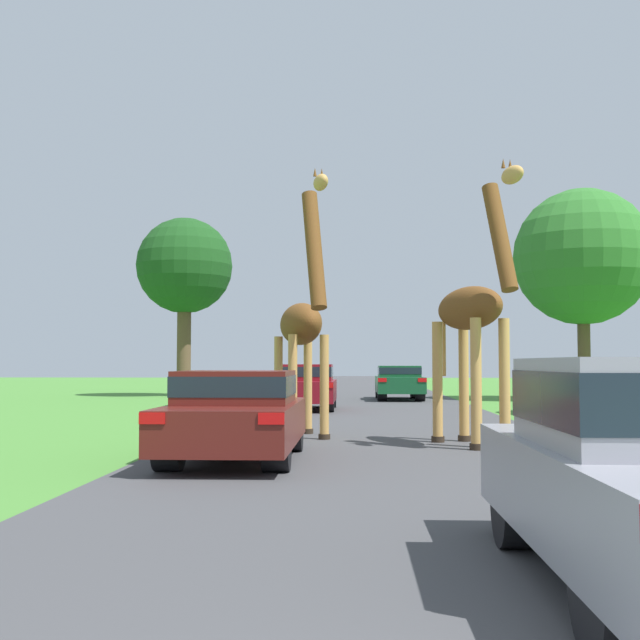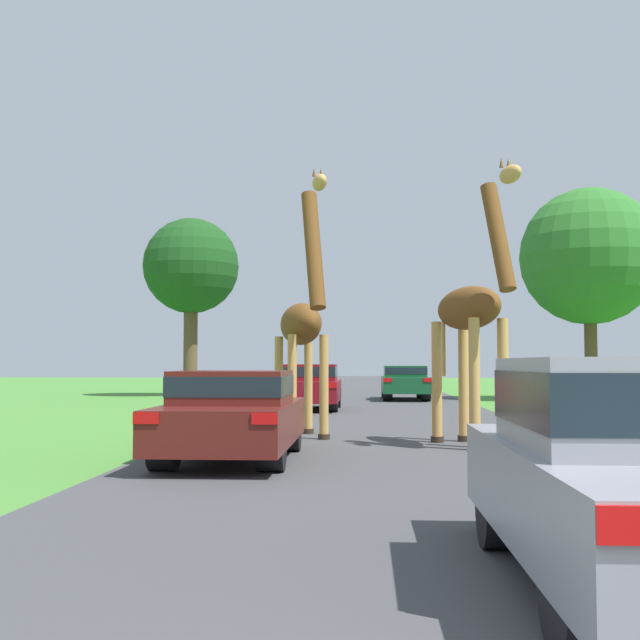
{
  "view_description": "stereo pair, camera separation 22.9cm",
  "coord_description": "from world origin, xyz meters",
  "px_view_note": "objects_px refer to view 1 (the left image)",
  "views": [
    {
      "loc": [
        -0.39,
        -1.63,
        1.47
      ],
      "look_at": [
        -1.1,
        14.47,
        2.34
      ],
      "focal_mm": 45.0,
      "sensor_mm": 36.0,
      "label": 1
    },
    {
      "loc": [
        -0.17,
        -1.62,
        1.47
      ],
      "look_at": [
        -1.1,
        14.47,
        2.34
      ],
      "focal_mm": 45.0,
      "sensor_mm": 36.0,
      "label": 2
    }
  ],
  "objects_px": {
    "giraffe_near_road": "(303,323)",
    "sign_post": "(592,381)",
    "car_far_ahead": "(236,412)",
    "tree_centre_back": "(185,267)",
    "car_queue_right": "(399,381)",
    "car_queue_left": "(305,385)",
    "giraffe_companion": "(473,316)",
    "tree_right_cluster": "(582,257)"
  },
  "relations": [
    {
      "from": "car_queue_right",
      "to": "tree_right_cluster",
      "type": "xyz_separation_m",
      "value": [
        7.31,
        -0.38,
        4.95
      ]
    },
    {
      "from": "car_queue_right",
      "to": "tree_centre_back",
      "type": "bearing_deg",
      "value": 163.16
    },
    {
      "from": "car_queue_right",
      "to": "tree_right_cluster",
      "type": "relative_size",
      "value": 0.53
    },
    {
      "from": "car_queue_left",
      "to": "tree_centre_back",
      "type": "height_order",
      "value": "tree_centre_back"
    },
    {
      "from": "car_queue_left",
      "to": "car_far_ahead",
      "type": "xyz_separation_m",
      "value": [
        -0.21,
        -13.29,
        -0.04
      ]
    },
    {
      "from": "car_queue_left",
      "to": "tree_right_cluster",
      "type": "bearing_deg",
      "value": 32.32
    },
    {
      "from": "giraffe_companion",
      "to": "tree_right_cluster",
      "type": "relative_size",
      "value": 0.58
    },
    {
      "from": "tree_right_cluster",
      "to": "sign_post",
      "type": "bearing_deg",
      "value": -105.14
    },
    {
      "from": "giraffe_companion",
      "to": "tree_right_cluster",
      "type": "bearing_deg",
      "value": -132.85
    },
    {
      "from": "giraffe_companion",
      "to": "tree_right_cluster",
      "type": "xyz_separation_m",
      "value": [
        6.98,
        17.81,
        3.38
      ]
    },
    {
      "from": "giraffe_near_road",
      "to": "car_far_ahead",
      "type": "xyz_separation_m",
      "value": [
        -0.76,
        -3.75,
        -1.56
      ]
    },
    {
      "from": "giraffe_near_road",
      "to": "sign_post",
      "type": "bearing_deg",
      "value": 179.44
    },
    {
      "from": "giraffe_near_road",
      "to": "car_queue_right",
      "type": "relative_size",
      "value": 1.14
    },
    {
      "from": "car_queue_left",
      "to": "car_queue_right",
      "type": "bearing_deg",
      "value": 64.71
    },
    {
      "from": "car_far_ahead",
      "to": "sign_post",
      "type": "height_order",
      "value": "sign_post"
    },
    {
      "from": "tree_centre_back",
      "to": "sign_post",
      "type": "relative_size",
      "value": 5.19
    },
    {
      "from": "car_queue_right",
      "to": "car_far_ahead",
      "type": "height_order",
      "value": "car_queue_right"
    },
    {
      "from": "giraffe_near_road",
      "to": "car_queue_left",
      "type": "relative_size",
      "value": 1.23
    },
    {
      "from": "car_queue_left",
      "to": "tree_right_cluster",
      "type": "height_order",
      "value": "tree_right_cluster"
    },
    {
      "from": "giraffe_near_road",
      "to": "car_far_ahead",
      "type": "bearing_deg",
      "value": 60.82
    },
    {
      "from": "car_queue_right",
      "to": "tree_centre_back",
      "type": "relative_size",
      "value": 0.56
    },
    {
      "from": "car_queue_left",
      "to": "sign_post",
      "type": "relative_size",
      "value": 2.71
    },
    {
      "from": "giraffe_companion",
      "to": "car_queue_right",
      "type": "distance_m",
      "value": 18.26
    },
    {
      "from": "car_far_ahead",
      "to": "giraffe_near_road",
      "type": "bearing_deg",
      "value": 78.49
    },
    {
      "from": "giraffe_near_road",
      "to": "car_queue_left",
      "type": "xyz_separation_m",
      "value": [
        -0.55,
        9.53,
        -1.51
      ]
    },
    {
      "from": "tree_right_cluster",
      "to": "car_queue_left",
      "type": "bearing_deg",
      "value": -147.68
    },
    {
      "from": "car_queue_right",
      "to": "car_queue_left",
      "type": "distance_m",
      "value": 7.9
    },
    {
      "from": "car_far_ahead",
      "to": "tree_right_cluster",
      "type": "height_order",
      "value": "tree_right_cluster"
    },
    {
      "from": "giraffe_near_road",
      "to": "giraffe_companion",
      "type": "xyz_separation_m",
      "value": [
        3.15,
        -1.52,
        0.04
      ]
    },
    {
      "from": "giraffe_companion",
      "to": "car_queue_left",
      "type": "relative_size",
      "value": 1.17
    },
    {
      "from": "car_queue_left",
      "to": "tree_centre_back",
      "type": "bearing_deg",
      "value": 121.16
    },
    {
      "from": "giraffe_near_road",
      "to": "tree_right_cluster",
      "type": "bearing_deg",
      "value": -139.56
    },
    {
      "from": "tree_centre_back",
      "to": "sign_post",
      "type": "height_order",
      "value": "tree_centre_back"
    },
    {
      "from": "giraffe_near_road",
      "to": "sign_post",
      "type": "relative_size",
      "value": 3.33
    },
    {
      "from": "sign_post",
      "to": "tree_centre_back",
      "type": "bearing_deg",
      "value": 126.11
    },
    {
      "from": "car_queue_right",
      "to": "sign_post",
      "type": "relative_size",
      "value": 2.92
    },
    {
      "from": "giraffe_near_road",
      "to": "tree_right_cluster",
      "type": "height_order",
      "value": "tree_right_cluster"
    },
    {
      "from": "car_far_ahead",
      "to": "sign_post",
      "type": "bearing_deg",
      "value": 39.0
    },
    {
      "from": "giraffe_near_road",
      "to": "car_far_ahead",
      "type": "distance_m",
      "value": 4.13
    },
    {
      "from": "tree_right_cluster",
      "to": "tree_centre_back",
      "type": "bearing_deg",
      "value": 169.06
    },
    {
      "from": "car_far_ahead",
      "to": "tree_centre_back",
      "type": "xyz_separation_m",
      "value": [
        -5.83,
        23.28,
        5.05
      ]
    },
    {
      "from": "giraffe_companion",
      "to": "car_queue_right",
      "type": "height_order",
      "value": "giraffe_companion"
    }
  ]
}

